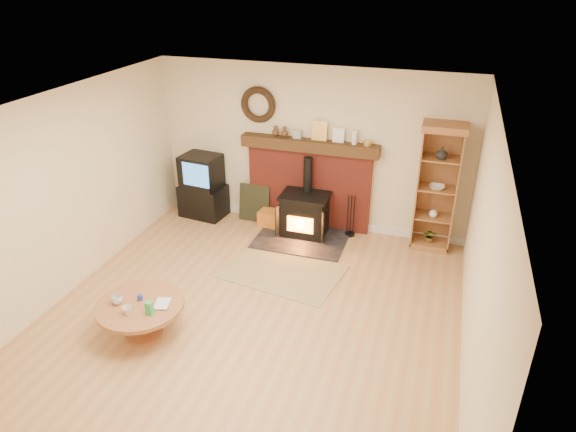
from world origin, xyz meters
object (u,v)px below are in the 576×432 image
(curio_cabinet, at_px, (437,188))
(tv_unit, at_px, (203,187))
(coffee_table, at_px, (140,309))
(wood_stove, at_px, (304,216))

(curio_cabinet, bearing_deg, tv_unit, -178.70)
(curio_cabinet, relative_size, coffee_table, 1.93)
(wood_stove, relative_size, tv_unit, 1.29)
(curio_cabinet, xyz_separation_m, coffee_table, (-3.07, -3.19, -0.63))
(tv_unit, relative_size, curio_cabinet, 0.56)
(curio_cabinet, bearing_deg, wood_stove, -171.70)
(tv_unit, distance_m, curio_cabinet, 3.82)
(wood_stove, xyz_separation_m, tv_unit, (-1.86, 0.20, 0.18))
(wood_stove, bearing_deg, coffee_table, -111.19)
(wood_stove, height_order, tv_unit, wood_stove)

